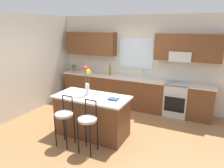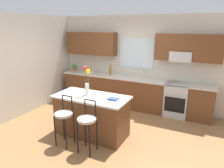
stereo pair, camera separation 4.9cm
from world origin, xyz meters
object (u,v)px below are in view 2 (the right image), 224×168
at_px(bar_stool_near, 64,116).
at_px(bottle_olive_oil, 110,70).
at_px(fruit_bowl_oranges, 90,71).
at_px(kitchen_island, 92,115).
at_px(flower_vase, 87,80).
at_px(oven_range, 177,99).
at_px(potted_plant_small, 75,67).
at_px(bar_stool_middle, 87,122).
at_px(cookbook, 113,99).

distance_m(bar_stool_near, bottle_olive_oil, 2.62).
bearing_deg(bottle_olive_oil, fruit_bowl_oranges, 179.71).
distance_m(kitchen_island, bar_stool_near, 0.69).
distance_m(flower_vase, bottle_olive_oil, 1.98).
relative_size(oven_range, potted_plant_small, 4.00).
bearing_deg(bar_stool_middle, kitchen_island, 114.33).
relative_size(oven_range, bar_stool_near, 0.88).
xyz_separation_m(kitchen_island, bar_stool_middle, (0.28, -0.61, 0.17)).
distance_m(flower_vase, cookbook, 0.73).
bearing_deg(flower_vase, bottle_olive_oil, 101.81).
bearing_deg(flower_vase, oven_range, 49.18).
bearing_deg(bar_stool_middle, fruit_bowl_oranges, 120.95).
relative_size(flower_vase, fruit_bowl_oranges, 2.70).
relative_size(oven_range, kitchen_island, 0.56).
height_order(oven_range, bar_stool_middle, bar_stool_middle).
xyz_separation_m(kitchen_island, flower_vase, (-0.12, 0.04, 0.79)).
bearing_deg(bottle_olive_oil, oven_range, -0.69).
bearing_deg(bar_stool_near, flower_vase, 76.91).
height_order(flower_vase, cookbook, flower_vase).
bearing_deg(bar_stool_near, cookbook, 37.17).
bearing_deg(oven_range, potted_plant_small, 179.59).
bearing_deg(bottle_olive_oil, cookbook, -61.75).
relative_size(oven_range, flower_vase, 1.42).
bearing_deg(kitchen_island, flower_vase, 161.99).
xyz_separation_m(bar_stool_middle, bottle_olive_oil, (-0.80, 2.57, 0.43)).
xyz_separation_m(fruit_bowl_oranges, bottle_olive_oil, (0.74, -0.00, 0.09)).
relative_size(kitchen_island, bar_stool_near, 1.58).
xyz_separation_m(oven_range, potted_plant_small, (-3.39, 0.02, 0.59)).
distance_m(kitchen_island, bottle_olive_oil, 2.12).
bearing_deg(cookbook, oven_range, 62.99).
bearing_deg(kitchen_island, cookbook, 0.13).
height_order(kitchen_island, bar_stool_middle, bar_stool_middle).
xyz_separation_m(bar_stool_near, bar_stool_middle, (0.55, 0.00, 0.00)).
xyz_separation_m(kitchen_island, bottle_olive_oil, (-0.53, 1.96, 0.60)).
distance_m(bar_stool_near, flower_vase, 0.91).
distance_m(fruit_bowl_oranges, bottle_olive_oil, 0.75).
distance_m(cookbook, fruit_bowl_oranges, 2.67).
relative_size(fruit_bowl_oranges, bottle_olive_oil, 0.68).
height_order(bar_stool_near, bottle_olive_oil, bottle_olive_oil).
xyz_separation_m(bar_stool_near, potted_plant_small, (-1.59, 2.57, 0.42)).
height_order(flower_vase, bottle_olive_oil, flower_vase).
xyz_separation_m(oven_range, fruit_bowl_oranges, (-2.79, 0.03, 0.51)).
height_order(bar_stool_middle, fruit_bowl_oranges, fruit_bowl_oranges).
bearing_deg(cookbook, potted_plant_small, 140.70).
distance_m(oven_range, potted_plant_small, 3.44).
bearing_deg(bar_stool_near, bar_stool_middle, 0.00).
bearing_deg(fruit_bowl_oranges, potted_plant_small, -179.62).
xyz_separation_m(oven_range, bottle_olive_oil, (-2.04, 0.02, 0.60)).
distance_m(bar_stool_near, fruit_bowl_oranges, 2.78).
bearing_deg(potted_plant_small, oven_range, -0.41).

